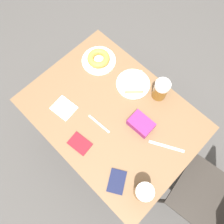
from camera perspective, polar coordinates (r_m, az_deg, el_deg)
The scene contains 12 objects.
ground_plane at distance 2.02m, azimuth 0.00°, elevation -7.58°, with size 8.00×8.00×0.00m, color #474442.
table at distance 1.39m, azimuth 0.00°, elevation -1.22°, with size 0.77×1.04×0.73m.
plate_with_cake at distance 1.40m, azimuth 5.57°, elevation 7.60°, with size 0.22×0.22×0.05m.
plate_with_donut at distance 1.48m, azimuth -3.51°, elevation 13.61°, with size 0.23×0.23×0.05m.
beer_mug_left at distance 1.34m, azimuth 12.61°, elevation 5.71°, with size 0.09×0.09×0.14m.
beer_mug_center at distance 1.18m, azimuth 8.18°, elevation -19.98°, with size 0.09×0.09×0.14m.
napkin_folded at distance 1.37m, azimuth -12.45°, elevation 1.02°, with size 0.13×0.15×0.00m.
fork at distance 1.30m, azimuth -3.41°, elevation -3.14°, with size 0.02×0.16×0.00m.
knife at distance 1.31m, azimuth 14.02°, elevation -8.71°, with size 0.11×0.19×0.00m.
passport_near_edge at distance 1.28m, azimuth -8.39°, elevation -8.19°, with size 0.10×0.14×0.01m.
passport_far_edge at distance 1.24m, azimuth 1.26°, elevation -17.67°, with size 0.15×0.14×0.01m.
blue_pouch at distance 1.29m, azimuth 7.59°, elevation -3.10°, with size 0.11×0.15×0.06m.
Camera 1 is at (0.33, 0.33, 1.97)m, focal length 35.00 mm.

